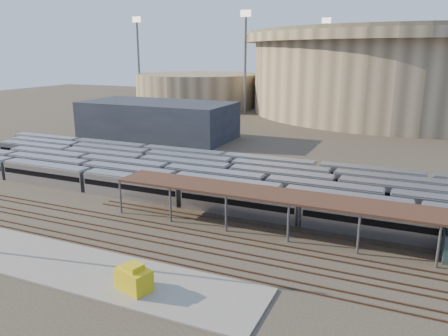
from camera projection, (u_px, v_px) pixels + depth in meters
ground at (163, 224)px, 61.35m from camera, size 420.00×420.00×0.00m
apron at (56, 262)px, 49.99m from camera, size 50.00×9.00×0.20m
subway_trains at (219, 178)px, 77.13m from camera, size 126.66×23.90×3.60m
inspection_shed at (328, 203)px, 55.08m from camera, size 60.30×6.00×5.30m
empty_tracks at (143, 237)px, 56.90m from camera, size 170.00×9.62×0.18m
stadium at (403, 70)px, 171.34m from camera, size 124.00×124.00×32.50m
secondary_arena at (199, 89)px, 197.87m from camera, size 56.00×56.00×14.00m
service_building at (158, 120)px, 122.31m from camera, size 42.00×20.00×10.00m
floodlight_0 at (245, 59)px, 165.03m from camera, size 4.00×1.00×38.40m
floodlight_1 at (138, 58)px, 195.20m from camera, size 4.00×1.00×38.40m
floodlight_3 at (324, 58)px, 201.53m from camera, size 4.00×1.00×38.40m
yellow_equipment at (134, 279)px, 43.80m from camera, size 4.07×3.17×2.23m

